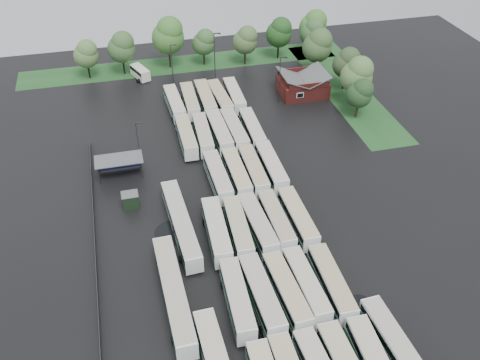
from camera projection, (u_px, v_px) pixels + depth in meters
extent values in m
plane|color=black|center=(247.00, 241.00, 80.80)|extent=(160.00, 160.00, 0.00)
cube|color=maroon|center=(302.00, 87.00, 117.68)|extent=(10.00, 8.00, 3.40)
cube|color=#4C4F51|center=(292.00, 77.00, 115.63)|extent=(5.07, 8.60, 2.19)
cube|color=#4C4F51|center=(314.00, 75.00, 116.61)|extent=(5.07, 8.60, 2.19)
cube|color=maroon|center=(309.00, 86.00, 113.26)|extent=(9.00, 0.20, 1.20)
cube|color=silver|center=(300.00, 95.00, 113.97)|extent=(1.60, 0.12, 1.20)
cylinder|color=#2D2D30|center=(99.00, 176.00, 91.21)|extent=(0.16, 0.16, 3.40)
cylinder|color=#2D2D30|center=(142.00, 170.00, 92.62)|extent=(0.16, 0.16, 3.40)
cylinder|color=#2D2D30|center=(99.00, 166.00, 93.69)|extent=(0.16, 0.16, 3.40)
cylinder|color=#2D2D30|center=(140.00, 160.00, 95.10)|extent=(0.16, 0.16, 3.40)
cube|color=#4C4F51|center=(119.00, 159.00, 92.08)|extent=(8.20, 4.20, 0.15)
cube|color=navy|center=(119.00, 162.00, 94.69)|extent=(7.60, 0.08, 2.60)
cube|color=black|center=(130.00, 200.00, 86.64)|extent=(2.50, 2.00, 2.50)
cube|color=#4C4F51|center=(129.00, 194.00, 85.86)|extent=(2.70, 2.20, 0.12)
cube|color=#1C4A1D|center=(187.00, 63.00, 131.44)|extent=(80.00, 10.00, 0.01)
cube|color=#1C4A1D|center=(344.00, 89.00, 120.66)|extent=(10.00, 50.00, 0.01)
cube|color=#2D2D30|center=(94.00, 228.00, 82.29)|extent=(0.10, 50.00, 1.20)
cylinder|color=black|center=(310.00, 357.00, 64.02)|extent=(2.60, 0.98, 0.98)
cylinder|color=black|center=(333.00, 352.00, 64.59)|extent=(2.71, 1.02, 1.02)
cube|color=#BCB191|center=(377.00, 360.00, 60.35)|extent=(3.06, 12.40, 0.13)
cylinder|color=black|center=(359.00, 346.00, 65.27)|extent=(2.70, 1.01, 1.01)
cube|color=white|center=(237.00, 299.00, 69.34)|extent=(3.11, 12.52, 2.85)
cube|color=black|center=(237.00, 296.00, 69.00)|extent=(3.15, 12.03, 0.91)
cube|color=#1D533D|center=(237.00, 302.00, 69.71)|extent=(3.15, 12.28, 0.63)
cube|color=#B7AE9F|center=(237.00, 292.00, 68.45)|extent=(2.99, 12.15, 0.12)
cylinder|color=black|center=(245.00, 331.00, 67.11)|extent=(2.64, 0.99, 0.99)
cylinder|color=black|center=(230.00, 284.00, 73.28)|extent=(2.64, 0.99, 0.99)
cube|color=white|center=(262.00, 296.00, 69.77)|extent=(3.10, 12.89, 2.93)
cube|color=black|center=(262.00, 293.00, 69.42)|extent=(3.15, 12.38, 0.94)
cube|color=#084A29|center=(262.00, 299.00, 70.16)|extent=(3.14, 12.63, 0.65)
cube|color=#B0A793|center=(262.00, 288.00, 68.86)|extent=(2.98, 12.50, 0.13)
cylinder|color=black|center=(270.00, 328.00, 67.47)|extent=(2.72, 1.02, 1.02)
cylinder|color=black|center=(253.00, 280.00, 73.83)|extent=(2.72, 1.02, 1.02)
cube|color=white|center=(287.00, 292.00, 70.37)|extent=(3.19, 12.52, 2.84)
cube|color=black|center=(287.00, 289.00, 70.03)|extent=(3.23, 12.03, 0.91)
cube|color=#164A33|center=(286.00, 295.00, 70.75)|extent=(3.23, 12.28, 0.63)
cube|color=tan|center=(287.00, 284.00, 69.49)|extent=(3.07, 12.14, 0.12)
cylinder|color=black|center=(296.00, 322.00, 68.15)|extent=(2.64, 0.99, 0.99)
cylinder|color=black|center=(277.00, 277.00, 74.31)|extent=(2.64, 0.99, 0.99)
cube|color=white|center=(306.00, 285.00, 71.28)|extent=(2.83, 12.28, 2.80)
cube|color=black|center=(306.00, 283.00, 70.94)|extent=(2.88, 11.79, 0.90)
cube|color=#184733|center=(306.00, 289.00, 71.65)|extent=(2.88, 12.04, 0.62)
cube|color=#BFB49C|center=(307.00, 278.00, 70.41)|extent=(2.72, 11.91, 0.12)
cylinder|color=black|center=(316.00, 315.00, 69.09)|extent=(2.60, 0.98, 0.98)
cylinder|color=black|center=(296.00, 272.00, 75.16)|extent=(2.60, 0.98, 0.98)
cube|color=white|center=(331.00, 283.00, 71.56)|extent=(2.85, 12.43, 2.84)
cube|color=black|center=(332.00, 280.00, 71.22)|extent=(2.90, 11.94, 0.91)
cube|color=#164F36|center=(331.00, 286.00, 71.93)|extent=(2.89, 12.19, 0.62)
cube|color=tan|center=(333.00, 276.00, 70.68)|extent=(2.74, 12.06, 0.12)
cylinder|color=black|center=(342.00, 313.00, 69.34)|extent=(2.63, 0.99, 0.99)
cylinder|color=black|center=(320.00, 270.00, 75.48)|extent=(2.63, 0.99, 0.99)
cube|color=white|center=(217.00, 231.00, 79.72)|extent=(3.25, 12.97, 2.95)
cube|color=black|center=(216.00, 228.00, 79.37)|extent=(3.29, 12.46, 0.94)
cube|color=#17553A|center=(217.00, 234.00, 80.11)|extent=(3.29, 12.72, 0.65)
cube|color=beige|center=(216.00, 223.00, 78.80)|extent=(3.13, 12.58, 0.13)
cylinder|color=black|center=(223.00, 257.00, 77.41)|extent=(2.73, 1.03, 1.03)
cylinder|color=black|center=(211.00, 221.00, 83.80)|extent=(2.73, 1.03, 1.03)
cube|color=white|center=(238.00, 229.00, 80.30)|extent=(3.20, 12.45, 2.83)
cube|color=black|center=(238.00, 226.00, 79.96)|extent=(3.23, 11.96, 0.90)
cube|color=#19563A|center=(238.00, 232.00, 80.67)|extent=(3.24, 12.21, 0.62)
cube|color=tan|center=(238.00, 221.00, 79.42)|extent=(3.08, 12.08, 0.12)
cylinder|color=black|center=(245.00, 253.00, 78.09)|extent=(2.62, 0.99, 0.99)
cylinder|color=black|center=(232.00, 219.00, 84.21)|extent=(2.62, 0.99, 0.99)
cube|color=white|center=(258.00, 225.00, 80.91)|extent=(3.25, 12.66, 2.87)
cube|color=black|center=(258.00, 222.00, 80.57)|extent=(3.29, 12.16, 0.92)
cube|color=#0A462D|center=(258.00, 228.00, 81.29)|extent=(3.29, 12.41, 0.63)
cube|color=#ABA592|center=(258.00, 217.00, 80.02)|extent=(3.13, 12.28, 0.13)
cylinder|color=black|center=(265.00, 250.00, 78.66)|extent=(2.67, 1.00, 1.00)
cylinder|color=black|center=(251.00, 215.00, 84.89)|extent=(2.67, 1.00, 1.00)
cube|color=white|center=(276.00, 221.00, 81.73)|extent=(2.64, 12.25, 2.80)
cube|color=black|center=(276.00, 218.00, 81.39)|extent=(2.70, 11.76, 0.90)
cube|color=#105035|center=(276.00, 224.00, 82.10)|extent=(2.69, 12.00, 0.62)
cube|color=tan|center=(277.00, 214.00, 80.85)|extent=(2.54, 11.88, 0.12)
cylinder|color=black|center=(284.00, 245.00, 79.53)|extent=(2.60, 0.98, 0.98)
cylinder|color=black|center=(269.00, 212.00, 85.60)|extent=(2.60, 0.98, 0.98)
cube|color=white|center=(298.00, 218.00, 82.17)|extent=(2.69, 12.49, 2.86)
cube|color=black|center=(298.00, 215.00, 81.82)|extent=(2.75, 11.99, 0.91)
cube|color=#185139|center=(297.00, 221.00, 82.54)|extent=(2.74, 12.24, 0.63)
cube|color=tan|center=(298.00, 211.00, 81.28)|extent=(2.58, 12.12, 0.12)
cylinder|color=black|center=(306.00, 242.00, 79.93)|extent=(2.65, 1.00, 1.00)
cylinder|color=black|center=(289.00, 209.00, 86.12)|extent=(2.65, 1.00, 1.00)
cube|color=white|center=(218.00, 177.00, 90.70)|extent=(2.77, 12.55, 2.87)
cube|color=black|center=(218.00, 174.00, 90.35)|extent=(2.83, 12.05, 0.92)
cube|color=#104B2E|center=(218.00, 180.00, 91.07)|extent=(2.82, 12.30, 0.63)
cube|color=#B4AB99|center=(218.00, 170.00, 89.80)|extent=(2.66, 12.17, 0.13)
cylinder|color=black|center=(223.00, 198.00, 88.45)|extent=(2.66, 1.00, 1.00)
cylinder|color=black|center=(213.00, 170.00, 94.66)|extent=(2.66, 1.00, 1.00)
cube|color=white|center=(237.00, 174.00, 91.53)|extent=(2.58, 12.31, 2.82)
cube|color=black|center=(237.00, 171.00, 91.19)|extent=(2.64, 11.81, 0.90)
cube|color=#154B33|center=(237.00, 176.00, 91.90)|extent=(2.63, 12.06, 0.62)
cube|color=tan|center=(236.00, 167.00, 90.65)|extent=(2.48, 11.94, 0.12)
cylinder|color=black|center=(242.00, 194.00, 89.32)|extent=(2.61, 0.98, 0.98)
cylinder|color=black|center=(231.00, 167.00, 95.43)|extent=(2.61, 0.98, 0.98)
cube|color=white|center=(253.00, 171.00, 92.19)|extent=(2.72, 12.34, 2.82)
cube|color=black|center=(254.00, 168.00, 91.86)|extent=(2.78, 11.85, 0.90)
cube|color=#14442D|center=(253.00, 174.00, 92.57)|extent=(2.77, 12.09, 0.62)
cube|color=tan|center=(254.00, 164.00, 91.32)|extent=(2.62, 11.97, 0.12)
cylinder|color=black|center=(260.00, 191.00, 89.99)|extent=(2.61, 0.98, 0.98)
cylinder|color=black|center=(248.00, 165.00, 96.09)|extent=(2.61, 0.98, 0.98)
cube|color=white|center=(271.00, 167.00, 93.03)|extent=(2.80, 12.75, 2.91)
cube|color=black|center=(271.00, 164.00, 92.68)|extent=(2.86, 12.24, 0.93)
cube|color=#084426|center=(271.00, 170.00, 93.41)|extent=(2.85, 12.49, 0.64)
cube|color=beige|center=(271.00, 160.00, 92.12)|extent=(2.69, 12.36, 0.13)
cylinder|color=black|center=(278.00, 187.00, 90.74)|extent=(2.70, 1.02, 1.02)
cylinder|color=black|center=(264.00, 161.00, 97.05)|extent=(2.70, 1.02, 1.02)
cube|color=white|center=(186.00, 137.00, 100.97)|extent=(2.68, 12.41, 2.84)
cube|color=black|center=(186.00, 134.00, 100.63)|extent=(2.73, 11.91, 0.91)
cube|color=#0E4B2D|center=(186.00, 139.00, 101.34)|extent=(2.73, 12.16, 0.62)
cube|color=tan|center=(186.00, 130.00, 100.09)|extent=(2.57, 12.04, 0.12)
cylinder|color=black|center=(190.00, 154.00, 98.75)|extent=(2.63, 0.99, 0.99)
cylinder|color=black|center=(183.00, 132.00, 104.90)|extent=(2.63, 0.99, 0.99)
cube|color=white|center=(203.00, 135.00, 101.58)|extent=(3.12, 12.34, 2.80)
cube|color=black|center=(203.00, 132.00, 101.24)|extent=(3.15, 11.85, 0.90)
cube|color=#114830|center=(203.00, 137.00, 101.95)|extent=(3.16, 12.10, 0.62)
cube|color=#B5A78C|center=(203.00, 128.00, 100.71)|extent=(3.00, 11.97, 0.12)
cylinder|color=black|center=(207.00, 152.00, 99.39)|extent=(2.60, 0.98, 0.98)
cylinder|color=black|center=(199.00, 130.00, 105.46)|extent=(2.60, 0.98, 0.98)
cube|color=white|center=(219.00, 132.00, 102.19)|extent=(2.80, 12.84, 2.94)
cube|color=black|center=(219.00, 129.00, 101.84)|extent=(2.86, 12.32, 0.94)
cube|color=#0C492E|center=(219.00, 135.00, 102.58)|extent=(2.85, 12.58, 0.65)
cube|color=#B6AE90|center=(219.00, 125.00, 101.28)|extent=(2.69, 12.45, 0.13)
cylinder|color=black|center=(224.00, 150.00, 99.89)|extent=(2.72, 1.02, 1.02)
cylinder|color=black|center=(215.00, 128.00, 106.25)|extent=(2.72, 1.02, 1.02)
cube|color=white|center=(234.00, 131.00, 102.62)|extent=(2.90, 12.78, 2.92)
cube|color=black|center=(234.00, 128.00, 102.27)|extent=(2.96, 12.27, 0.93)
cube|color=#174B36|center=(234.00, 133.00, 103.01)|extent=(2.95, 12.53, 0.64)
cube|color=#B2A58D|center=(234.00, 124.00, 101.71)|extent=(2.79, 12.40, 0.13)
cylinder|color=black|center=(240.00, 148.00, 100.34)|extent=(2.71, 1.02, 1.02)
cylinder|color=black|center=(230.00, 126.00, 106.66)|extent=(2.71, 1.02, 1.02)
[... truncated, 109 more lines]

